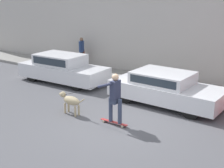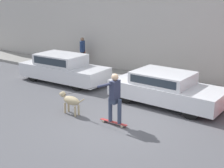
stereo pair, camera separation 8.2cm
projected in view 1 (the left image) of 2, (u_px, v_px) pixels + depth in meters
The scene contains 8 objects.
ground_plane at pixel (120, 124), 10.13m from camera, with size 36.00×36.00×0.00m, color #545459.
back_wall at pixel (192, 26), 13.99m from camera, with size 32.00×0.30×5.32m.
sidewalk_curb at pixel (178, 87), 13.79m from camera, with size 30.00×2.02×0.15m.
parked_car_0 at pixel (63, 69), 14.69m from camera, with size 4.42×1.82×1.33m.
parked_car_1 at pixel (166, 88), 11.78m from camera, with size 4.34×1.94×1.25m.
dog at pixel (71, 101), 10.83m from camera, with size 1.22×0.37×0.74m.
skateboarder at pixel (115, 96), 9.80m from camera, with size 2.64×0.53×1.70m.
pedestrian_with_bag at pixel (82, 50), 17.21m from camera, with size 0.34×0.60×1.60m.
Camera 1 is at (5.16, -7.81, 4.10)m, focal length 50.00 mm.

